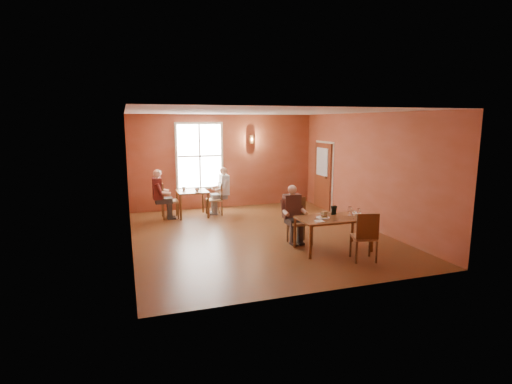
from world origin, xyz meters
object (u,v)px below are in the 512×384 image
object	(u,v)px
chair_empty	(364,236)
diner_white	(215,192)
main_table	(333,234)
chair_diner_white	(214,199)
chair_diner_main	(300,221)
diner_maroon	(169,194)
chair_diner_maroon	(170,200)
diner_main	(300,216)
second_table	(192,204)

from	to	relation	value
chair_empty	diner_white	world-z (taller)	diner_white
main_table	chair_diner_white	world-z (taller)	chair_diner_white
chair_diner_main	diner_maroon	bearing A→B (deg)	-53.15
main_table	chair_empty	world-z (taller)	chair_empty
chair_diner_maroon	diner_maroon	xyz separation A→B (m)	(-0.03, 0.00, 0.18)
diner_white	diner_maroon	world-z (taller)	diner_maroon
diner_main	chair_diner_white	world-z (taller)	diner_main
diner_main	diner_white	distance (m)	3.68
main_table	chair_empty	xyz separation A→B (m)	(0.26, -0.78, 0.14)
chair_empty	diner_maroon	xyz separation A→B (m)	(-3.34, 4.87, 0.20)
diner_main	diner_maroon	xyz separation A→B (m)	(-2.58, 3.47, 0.06)
diner_main	chair_diner_maroon	bearing A→B (deg)	-53.71
main_table	chair_empty	size ratio (longest dim) A/B	1.53
main_table	chair_diner_white	size ratio (longest dim) A/B	1.60
second_table	chair_diner_white	distance (m)	0.66
chair_diner_white	diner_maroon	bearing A→B (deg)	90.00
chair_diner_main	chair_diner_maroon	distance (m)	4.28
main_table	chair_diner_maroon	xyz separation A→B (m)	(-3.05, 4.09, 0.16)
main_table	chair_diner_maroon	distance (m)	5.10
diner_white	chair_diner_maroon	bearing A→B (deg)	90.00
main_table	diner_maroon	world-z (taller)	diner_maroon
diner_main	chair_empty	bearing A→B (deg)	118.50
main_table	diner_white	world-z (taller)	diner_white
main_table	chair_diner_main	distance (m)	0.84
chair_diner_main	diner_maroon	xyz separation A→B (m)	(-2.58, 3.44, 0.18)
main_table	chair_diner_maroon	bearing A→B (deg)	126.69
diner_white	chair_diner_maroon	world-z (taller)	diner_white
chair_diner_main	chair_empty	xyz separation A→B (m)	(0.76, -1.43, -0.02)
chair_diner_main	chair_diner_maroon	size ratio (longest dim) A/B	1.00
diner_white	chair_diner_maroon	xyz separation A→B (m)	(-1.33, 0.00, -0.17)
second_table	diner_white	bearing A→B (deg)	0.00
chair_diner_main	second_table	distance (m)	3.93
chair_empty	second_table	xyz separation A→B (m)	(-2.66, 4.87, -0.12)
diner_main	diner_maroon	distance (m)	4.32
main_table	diner_maroon	distance (m)	5.13
chair_empty	second_table	world-z (taller)	chair_empty
diner_maroon	chair_diner_maroon	bearing A→B (deg)	90.00
diner_main	chair_diner_white	xyz separation A→B (m)	(-1.25, 3.47, -0.16)
chair_diner_white	second_table	bearing A→B (deg)	90.00
chair_diner_white	chair_diner_maroon	size ratio (longest dim) A/B	0.93
chair_diner_white	chair_diner_maroon	bearing A→B (deg)	90.00
chair_empty	diner_white	distance (m)	5.26
main_table	second_table	bearing A→B (deg)	120.38
chair_diner_main	second_table	bearing A→B (deg)	-61.11
diner_main	chair_empty	distance (m)	1.60
chair_empty	diner_white	bearing A→B (deg)	126.90
diner_maroon	main_table	bearing A→B (deg)	36.96
second_table	chair_empty	bearing A→B (deg)	-61.37
main_table	second_table	size ratio (longest dim) A/B	1.77
diner_maroon	diner_white	bearing A→B (deg)	90.00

